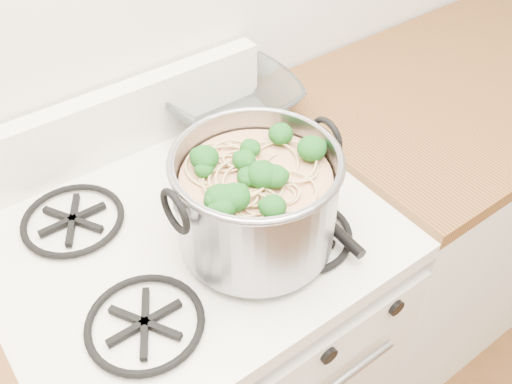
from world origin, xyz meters
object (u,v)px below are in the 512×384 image
stock_pot (256,200)px  glass_bowl (229,106)px  spatula (280,178)px  gas_range (202,356)px

stock_pot → glass_bowl: 0.42m
stock_pot → spatula: (0.13, 0.10, -0.08)m
gas_range → glass_bowl: glass_bowl is taller
glass_bowl → stock_pot: bearing=-117.3°
spatula → glass_bowl: size_ratio=2.43×
gas_range → glass_bowl: 0.63m
stock_pot → glass_bowl: (0.19, 0.37, -0.08)m
stock_pot → glass_bowl: bearing=62.7°
gas_range → spatula: size_ratio=2.98×
spatula → gas_range: bearing=178.9°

